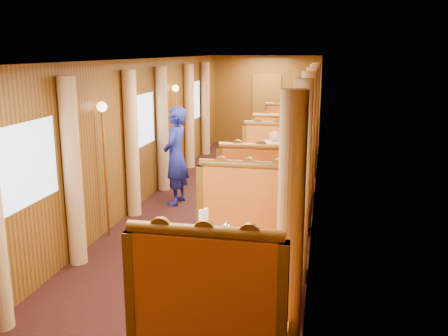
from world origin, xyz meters
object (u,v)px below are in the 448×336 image
(table_near, at_px, (232,276))
(passenger, at_px, (274,157))
(teapot_left, at_px, (214,239))
(steward, at_px, (176,156))
(banquette_far_aft, at_px, (289,139))
(banquette_far_fwd, at_px, (282,155))
(table_far, at_px, (285,148))
(banquette_near_aft, at_px, (247,236))
(table_mid, at_px, (269,187))
(banquette_mid_aft, at_px, (275,170))
(teapot_right, at_px, (227,239))
(teapot_back, at_px, (226,232))
(rose_vase_far, at_px, (287,125))
(banquette_mid_fwd, at_px, (262,202))
(banquette_near_fwd, at_px, (210,323))
(tea_tray, at_px, (222,241))
(rose_vase_mid, at_px, (271,155))
(fruit_plate, at_px, (257,248))

(table_near, height_order, passenger, passenger)
(teapot_left, bearing_deg, steward, 100.73)
(banquette_far_aft, xyz_separation_m, steward, (-1.63, -4.56, 0.43))
(table_near, height_order, banquette_far_fwd, banquette_far_fwd)
(table_far, relative_size, banquette_far_fwd, 0.78)
(banquette_near_aft, bearing_deg, table_mid, 90.00)
(banquette_mid_aft, xyz_separation_m, teapot_right, (-0.03, -4.60, 0.39))
(teapot_left, height_order, teapot_right, same)
(teapot_left, bearing_deg, teapot_back, 55.45)
(rose_vase_far, bearing_deg, banquette_mid_fwd, -90.29)
(banquette_mid_fwd, xyz_separation_m, steward, (-1.63, 0.97, 0.43))
(banquette_near_aft, xyz_separation_m, teapot_left, (-0.16, -1.12, 0.39))
(banquette_near_aft, bearing_deg, teapot_left, -97.98)
(banquette_mid_fwd, relative_size, teapot_left, 8.60)
(teapot_right, distance_m, passenger, 4.34)
(table_near, relative_size, banquette_far_fwd, 0.78)
(rose_vase_far, distance_m, steward, 3.88)
(table_mid, bearing_deg, banquette_mid_fwd, -90.00)
(banquette_far_aft, relative_size, teapot_right, 8.64)
(banquette_near_fwd, xyz_separation_m, table_far, (0.00, 8.01, -0.05))
(teapot_right, relative_size, passenger, 0.20)
(teapot_right, height_order, passenger, passenger)
(banquette_far_fwd, xyz_separation_m, teapot_left, (-0.16, -6.09, 0.39))
(teapot_left, bearing_deg, table_far, 77.02)
(tea_tray, height_order, teapot_right, teapot_right)
(table_near, distance_m, table_far, 7.00)
(rose_vase_mid, bearing_deg, fruit_plate, -86.12)
(table_far, bearing_deg, table_mid, -90.00)
(banquette_mid_fwd, bearing_deg, steward, 149.23)
(banquette_near_fwd, distance_m, table_mid, 4.51)
(banquette_far_fwd, relative_size, teapot_left, 8.60)
(steward, bearing_deg, tea_tray, 26.86)
(fruit_plate, bearing_deg, rose_vase_mid, 93.88)
(rose_vase_far, bearing_deg, rose_vase_mid, -89.93)
(banquette_far_aft, bearing_deg, banquette_mid_aft, -90.00)
(banquette_near_fwd, distance_m, fruit_plate, 0.96)
(banquette_far_aft, bearing_deg, teapot_right, -90.20)
(table_near, bearing_deg, banquette_mid_fwd, 90.00)
(rose_vase_far, distance_m, passenger, 2.72)
(banquette_mid_fwd, height_order, banquette_far_fwd, same)
(passenger, bearing_deg, teapot_right, -90.38)
(rose_vase_mid, bearing_deg, banquette_near_fwd, -90.34)
(banquette_mid_aft, distance_m, rose_vase_far, 2.50)
(fruit_plate, bearing_deg, banquette_near_fwd, -107.85)
(table_mid, xyz_separation_m, rose_vase_mid, (0.03, 0.01, 0.55))
(teapot_left, height_order, steward, steward)
(rose_vase_mid, bearing_deg, banquette_mid_aft, 91.51)
(table_near, distance_m, teapot_right, 0.45)
(banquette_near_aft, relative_size, passenger, 1.76)
(teapot_left, distance_m, teapot_right, 0.13)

